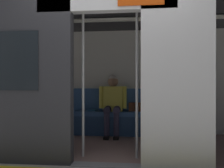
{
  "coord_description": "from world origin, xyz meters",
  "views": [
    {
      "loc": [
        -0.48,
        3.35,
        1.04
      ],
      "look_at": [
        0.06,
        -1.12,
        1.02
      ],
      "focal_mm": 43.13,
      "sensor_mm": 36.0,
      "label": 1
    }
  ],
  "objects_px": {
    "bench_seat": "(120,117)",
    "grab_pole_door": "(83,82)",
    "handbag": "(135,107)",
    "grab_pole_far": "(137,82)",
    "book": "(93,110)",
    "train_car": "(112,57)",
    "person_seated": "(113,101)"
  },
  "relations": [
    {
      "from": "grab_pole_far",
      "to": "person_seated",
      "type": "bearing_deg",
      "value": -71.56
    },
    {
      "from": "bench_seat",
      "to": "book",
      "type": "height_order",
      "value": "book"
    },
    {
      "from": "train_car",
      "to": "grab_pole_far",
      "type": "distance_m",
      "value": 0.93
    },
    {
      "from": "train_car",
      "to": "book",
      "type": "xyz_separation_m",
      "value": [
        0.51,
        -0.95,
        -0.98
      ]
    },
    {
      "from": "person_seated",
      "to": "grab_pole_door",
      "type": "distance_m",
      "value": 1.63
    },
    {
      "from": "train_car",
      "to": "bench_seat",
      "type": "height_order",
      "value": "train_car"
    },
    {
      "from": "bench_seat",
      "to": "person_seated",
      "type": "height_order",
      "value": "person_seated"
    },
    {
      "from": "book",
      "to": "grab_pole_door",
      "type": "height_order",
      "value": "grab_pole_door"
    },
    {
      "from": "grab_pole_door",
      "to": "handbag",
      "type": "bearing_deg",
      "value": -111.66
    },
    {
      "from": "grab_pole_far",
      "to": "bench_seat",
      "type": "bearing_deg",
      "value": -76.84
    },
    {
      "from": "handbag",
      "to": "grab_pole_door",
      "type": "xyz_separation_m",
      "value": [
        0.68,
        1.7,
        0.5
      ]
    },
    {
      "from": "bench_seat",
      "to": "grab_pole_door",
      "type": "relative_size",
      "value": 1.24
    },
    {
      "from": "bench_seat",
      "to": "grab_pole_door",
      "type": "distance_m",
      "value": 1.81
    },
    {
      "from": "bench_seat",
      "to": "book",
      "type": "relative_size",
      "value": 11.97
    },
    {
      "from": "handbag",
      "to": "grab_pole_far",
      "type": "distance_m",
      "value": 1.77
    },
    {
      "from": "bench_seat",
      "to": "grab_pole_far",
      "type": "distance_m",
      "value": 1.8
    },
    {
      "from": "handbag",
      "to": "grab_pole_far",
      "type": "xyz_separation_m",
      "value": [
        -0.08,
        1.7,
        0.5
      ]
    },
    {
      "from": "person_seated",
      "to": "handbag",
      "type": "distance_m",
      "value": 0.48
    },
    {
      "from": "person_seated",
      "to": "grab_pole_far",
      "type": "xyz_separation_m",
      "value": [
        -0.52,
        1.56,
        0.37
      ]
    },
    {
      "from": "person_seated",
      "to": "bench_seat",
      "type": "bearing_deg",
      "value": -160.21
    },
    {
      "from": "person_seated",
      "to": "train_car",
      "type": "bearing_deg",
      "value": 96.07
    },
    {
      "from": "train_car",
      "to": "book",
      "type": "relative_size",
      "value": 29.09
    },
    {
      "from": "train_car",
      "to": "handbag",
      "type": "bearing_deg",
      "value": -109.59
    },
    {
      "from": "handbag",
      "to": "book",
      "type": "xyz_separation_m",
      "value": [
        0.86,
        0.04,
        -0.07
      ]
    },
    {
      "from": "person_seated",
      "to": "book",
      "type": "xyz_separation_m",
      "value": [
        0.42,
        -0.09,
        -0.2
      ]
    },
    {
      "from": "grab_pole_door",
      "to": "book",
      "type": "bearing_deg",
      "value": -83.74
    },
    {
      "from": "grab_pole_far",
      "to": "book",
      "type": "bearing_deg",
      "value": -60.48
    },
    {
      "from": "bench_seat",
      "to": "grab_pole_door",
      "type": "xyz_separation_m",
      "value": [
        0.38,
        1.62,
        0.7
      ]
    },
    {
      "from": "bench_seat",
      "to": "book",
      "type": "xyz_separation_m",
      "value": [
        0.56,
        -0.04,
        0.13
      ]
    },
    {
      "from": "person_seated",
      "to": "handbag",
      "type": "bearing_deg",
      "value": -163.24
    },
    {
      "from": "grab_pole_far",
      "to": "train_car",
      "type": "bearing_deg",
      "value": -58.7
    },
    {
      "from": "handbag",
      "to": "grab_pole_door",
      "type": "relative_size",
      "value": 0.12
    }
  ]
}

